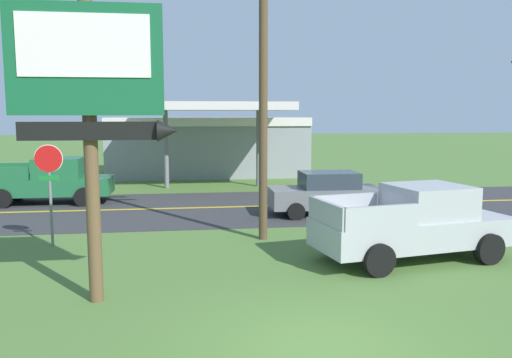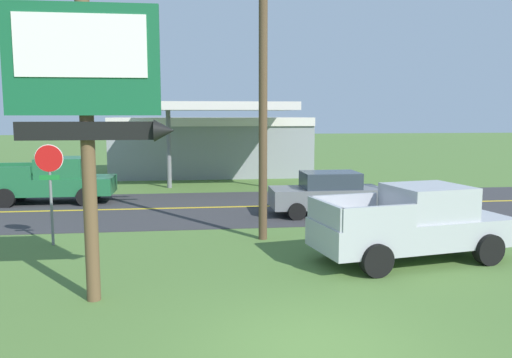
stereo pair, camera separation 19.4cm
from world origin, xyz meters
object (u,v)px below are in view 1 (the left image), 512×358
stop_sign (49,177)px  gas_station (208,144)px  motel_sign (91,92)px  car_grey_near_lane (326,193)px  utility_pole (263,80)px  pickup_silver_parked_on_lawn (415,223)px  pickup_green_on_road (51,181)px

stop_sign → gas_station: 17.94m
gas_station → motel_sign: bearing=-98.3°
gas_station → car_grey_near_lane: gas_station is taller
utility_pole → gas_station: size_ratio=0.75×
pickup_silver_parked_on_lawn → pickup_green_on_road: (-11.68, 10.20, 0.00)m
motel_sign → stop_sign: 5.76m
gas_station → pickup_silver_parked_on_lawn: (4.53, -19.88, -0.98)m
motel_sign → pickup_green_on_road: motel_sign is taller
car_grey_near_lane → motel_sign: bearing=-130.1°
motel_sign → car_grey_near_lane: 11.45m
motel_sign → pickup_green_on_road: bearing=107.7°
motel_sign → car_grey_near_lane: motel_sign is taller
stop_sign → pickup_green_on_road: (-1.86, 7.46, -1.06)m
stop_sign → car_grey_near_lane: 9.84m
pickup_green_on_road → utility_pole: bearing=-42.9°
pickup_silver_parked_on_lawn → gas_station: bearing=102.8°
pickup_green_on_road → car_grey_near_lane: size_ratio=1.24×
gas_station → pickup_green_on_road: gas_station is taller
motel_sign → pickup_silver_parked_on_lawn: (7.73, 2.16, -3.27)m
utility_pole → car_grey_near_lane: (2.94, 3.49, -3.99)m
utility_pole → motel_sign: bearing=-130.1°
stop_sign → utility_pole: size_ratio=0.33×
motel_sign → pickup_silver_parked_on_lawn: 8.66m
stop_sign → car_grey_near_lane: size_ratio=0.70×
utility_pole → pickup_green_on_road: size_ratio=1.73×
motel_sign → stop_sign: bearing=113.1°
pickup_silver_parked_on_lawn → motel_sign: bearing=-164.4°
utility_pole → gas_station: 17.43m
car_grey_near_lane → utility_pole: bearing=-130.1°
stop_sign → utility_pole: (6.20, -0.02, 2.79)m
motel_sign → gas_station: bearing=81.7°
motel_sign → pickup_silver_parked_on_lawn: motel_sign is taller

